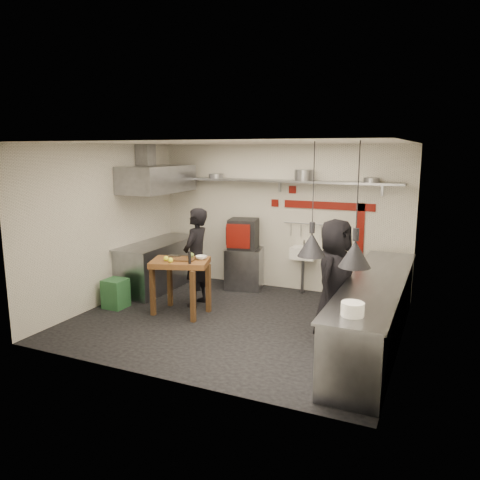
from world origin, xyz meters
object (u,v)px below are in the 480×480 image
at_px(oven_stand, 244,268).
at_px(green_bin, 116,293).
at_px(combi_oven, 243,234).
at_px(chef_right, 334,279).
at_px(prep_table, 181,287).
at_px(chef_left, 196,257).

height_order(oven_stand, green_bin, oven_stand).
xyz_separation_m(oven_stand, combi_oven, (-0.02, -0.01, 0.69)).
xyz_separation_m(oven_stand, chef_right, (2.17, -1.75, 0.47)).
xyz_separation_m(oven_stand, green_bin, (-1.57, -1.99, -0.15)).
relative_size(combi_oven, chef_right, 0.33).
xyz_separation_m(combi_oven, prep_table, (-0.35, -1.78, -0.63)).
xyz_separation_m(combi_oven, chef_left, (-0.33, -1.28, -0.23)).
distance_m(combi_oven, prep_table, 1.92).
relative_size(oven_stand, combi_oven, 1.38).
distance_m(oven_stand, prep_table, 1.83).
height_order(oven_stand, prep_table, prep_table).
bearing_deg(combi_oven, chef_right, -50.61).
height_order(combi_oven, green_bin, combi_oven).
height_order(green_bin, chef_right, chef_right).
xyz_separation_m(prep_table, chef_right, (2.55, 0.04, 0.41)).
bearing_deg(oven_stand, chef_right, -51.00).
height_order(chef_left, chef_right, chef_right).
bearing_deg(green_bin, combi_oven, 51.93).
height_order(combi_oven, chef_left, chef_left).
bearing_deg(chef_right, prep_table, 100.05).
bearing_deg(chef_right, combi_oven, 60.71).
distance_m(oven_stand, combi_oven, 0.69).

